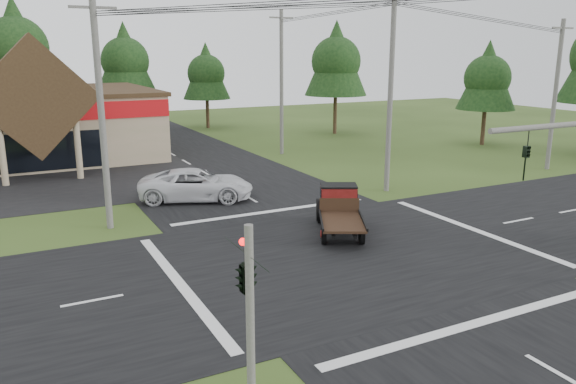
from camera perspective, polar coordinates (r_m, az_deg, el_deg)
ground at (r=23.31m, az=5.94°, el=-6.23°), size 120.00×120.00×0.00m
road_ns at (r=23.30m, az=5.94°, el=-6.21°), size 12.00×120.00×0.02m
road_ew at (r=23.30m, az=5.94°, el=-6.21°), size 120.00×12.00×0.02m
traffic_signal_corner at (r=12.68m, az=-4.28°, el=-6.91°), size 0.53×2.48×4.40m
utility_pole_nw at (r=26.70m, az=-18.44°, el=7.62°), size 2.00×0.30×10.50m
utility_pole_ne at (r=33.10m, az=10.37°, el=10.08°), size 2.00×0.30×11.50m
utility_pole_far at (r=43.09m, az=25.51°, el=8.96°), size 2.00×0.30×10.20m
utility_pole_n at (r=45.03m, az=-0.67°, el=11.11°), size 2.00×0.30×11.20m
tree_row_c at (r=59.30m, az=-25.89°, el=13.34°), size 7.28×7.28×13.13m
tree_row_d at (r=61.45m, az=-16.24°, el=12.88°), size 6.16×6.16×11.11m
tree_row_e at (r=61.64m, az=-8.32°, el=12.03°), size 5.04×5.04×9.09m
tree_side_ne at (r=56.85m, az=4.91°, el=13.32°), size 6.16×6.16×11.11m
tree_side_e_near at (r=52.59m, az=19.62°, el=11.06°), size 5.04×5.04×9.09m
antique_flatbed_truck at (r=25.48m, az=5.31°, el=-1.97°), size 3.98×5.31×2.09m
white_pickup at (r=31.63m, az=-9.29°, el=0.74°), size 6.87×5.06×1.73m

